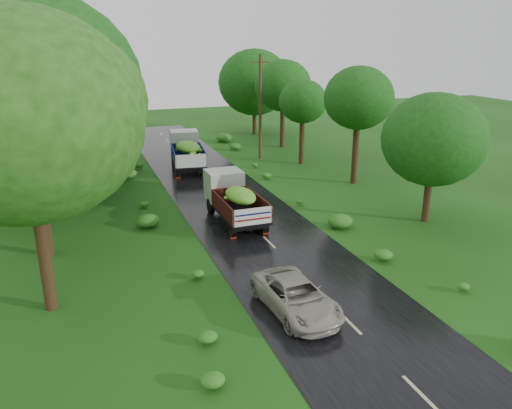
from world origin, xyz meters
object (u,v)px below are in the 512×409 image
truck_near (233,197)px  utility_pole (260,106)px  car (296,297)px  truck_far (187,150)px

truck_near → utility_pole: bearing=63.6°
truck_near → car: size_ratio=1.32×
truck_far → utility_pole: (6.63, 1.29, 2.92)m
utility_pole → truck_near: bearing=-110.6°
truck_near → truck_far: bearing=89.0°
truck_far → utility_pole: 7.35m
utility_pole → truck_far: bearing=-163.6°
truck_far → utility_pole: size_ratio=0.77×
car → truck_far: bearing=83.6°
utility_pole → car: bearing=-102.0°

